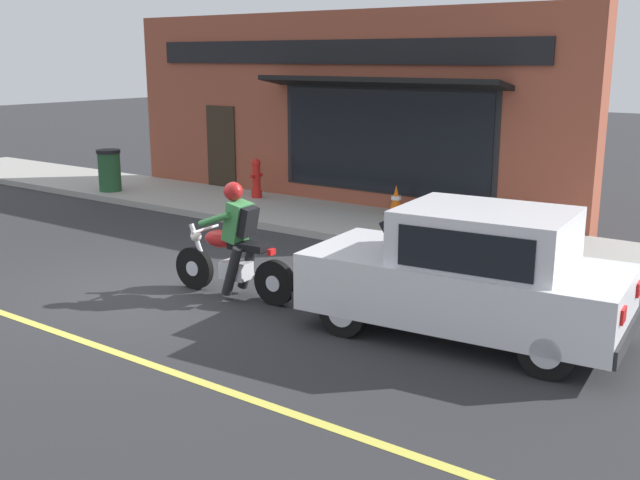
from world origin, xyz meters
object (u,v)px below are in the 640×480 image
Objects in this scene: traffic_cone at (396,200)px; trash_bin at (109,170)px; motorcycle_with_rider at (234,250)px; car_hatchback at (468,275)px; fire_hydrant at (256,179)px.

traffic_cone is 0.61× the size of trash_bin.
car_hatchback is at bearing -81.28° from motorcycle_with_rider.
car_hatchback reaches higher than fire_hydrant.
motorcycle_with_rider is at bearing -117.48° from trash_bin.
motorcycle_with_rider is 6.79m from fire_hydrant.
fire_hydrant reaches higher than traffic_cone.
trash_bin is at bearing 62.52° from motorcycle_with_rider.
car_hatchback reaches higher than trash_bin.
car_hatchback is at bearing -142.12° from traffic_cone.
car_hatchback is 8.89m from fire_hydrant.
fire_hydrant is (-0.25, 3.50, 0.14)m from traffic_cone.
motorcycle_with_rider is 0.52× the size of car_hatchback.
car_hatchback is at bearing -107.64° from trash_bin.
trash_bin is at bearing 112.26° from fire_hydrant.
motorcycle_with_rider reaches higher than fire_hydrant.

